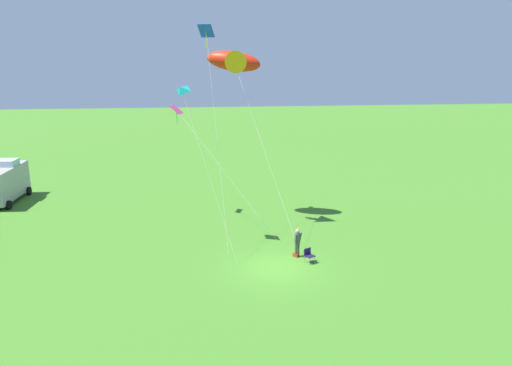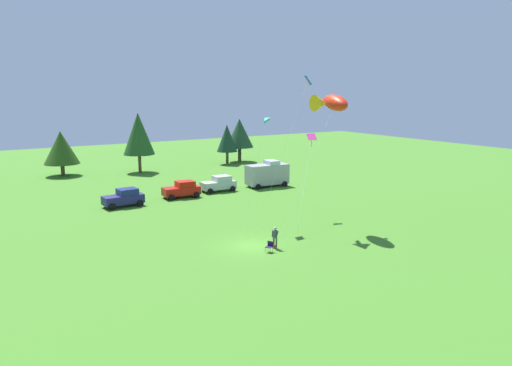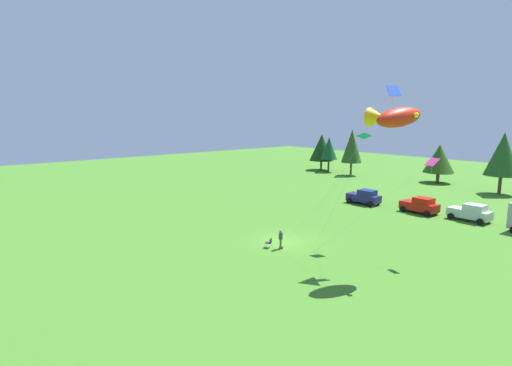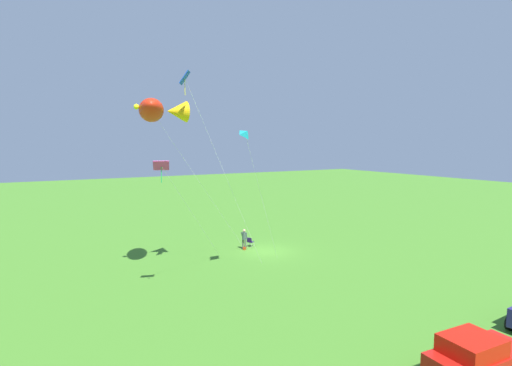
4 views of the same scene
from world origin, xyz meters
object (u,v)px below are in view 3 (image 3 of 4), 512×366
object	(u,v)px
folding_chair	(269,242)
car_red_sedan	(420,205)
kite_delta_teal	(364,135)
car_silver_compact	(471,212)
kite_diamond_blue	(391,97)
kite_diamond_rainbow	(428,166)
person_kite_flyer	(281,237)
kite_large_fish	(393,117)
backpack_on_grass	(281,247)
car_navy_hatch	(364,197)

from	to	relation	value
folding_chair	car_red_sedan	xyz separation A→B (m)	(2.16, 21.68, 0.46)
car_red_sedan	kite_delta_teal	bearing A→B (deg)	-79.59
car_silver_compact	kite_delta_teal	distance (m)	17.94
kite_diamond_blue	kite_delta_teal	world-z (taller)	kite_diamond_blue
folding_chair	kite_diamond_rainbow	distance (m)	14.18
person_kite_flyer	folding_chair	bearing A→B (deg)	-5.68
kite_large_fish	kite_diamond_blue	size ratio (longest dim) A/B	0.89
backpack_on_grass	person_kite_flyer	bearing A→B (deg)	-85.10
kite_diamond_blue	kite_delta_teal	xyz separation A→B (m)	(-3.39, 1.67, -3.07)
car_red_sedan	kite_diamond_rainbow	xyz separation A→B (m)	(7.60, -14.12, 6.52)
backpack_on_grass	kite_large_fish	size ratio (longest dim) A/B	0.03
car_red_sedan	kite_delta_teal	xyz separation A→B (m)	(1.94, -14.50, 8.64)
car_silver_compact	kite_diamond_blue	distance (m)	20.67
car_navy_hatch	kite_large_fish	xyz separation A→B (m)	(13.80, -17.12, 10.18)
car_navy_hatch	kite_diamond_rainbow	distance (m)	20.79
person_kite_flyer	car_red_sedan	world-z (taller)	car_red_sedan
backpack_on_grass	kite_diamond_rainbow	distance (m)	13.49
backpack_on_grass	kite_delta_teal	xyz separation A→B (m)	(3.25, 6.58, 9.48)
car_navy_hatch	car_silver_compact	xyz separation A→B (m)	(12.30, 1.74, 0.00)
person_kite_flyer	kite_diamond_rainbow	bearing A→B (deg)	-178.76
car_silver_compact	kite_diamond_rainbow	size ratio (longest dim) A/B	0.53
folding_chair	car_silver_compact	bearing A→B (deg)	-136.86
backpack_on_grass	car_silver_compact	distance (m)	22.92
backpack_on_grass	kite_diamond_blue	distance (m)	15.02
car_silver_compact	kite_diamond_rainbow	world-z (taller)	kite_diamond_rainbow
car_navy_hatch	kite_diamond_rainbow	size ratio (longest dim) A/B	0.54
kite_diamond_rainbow	kite_delta_teal	size ratio (longest dim) A/B	0.81
kite_diamond_rainbow	car_red_sedan	bearing A→B (deg)	118.29
folding_chair	car_red_sedan	size ratio (longest dim) A/B	0.19
kite_delta_teal	car_navy_hatch	bearing A→B (deg)	123.39
kite_diamond_blue	car_silver_compact	bearing A→B (deg)	90.26
backpack_on_grass	car_red_sedan	world-z (taller)	car_red_sedan
kite_large_fish	kite_diamond_rainbow	world-z (taller)	kite_large_fish
person_kite_flyer	car_red_sedan	distance (m)	21.19
backpack_on_grass	folding_chair	bearing A→B (deg)	-144.73
person_kite_flyer	kite_delta_teal	world-z (taller)	kite_delta_teal
kite_large_fish	kite_diamond_rainbow	xyz separation A→B (m)	(0.84, 3.88, -3.66)
folding_chair	backpack_on_grass	bearing A→B (deg)	-173.37
kite_diamond_rainbow	kite_delta_teal	xyz separation A→B (m)	(-5.66, -0.38, 2.12)
kite_large_fish	car_silver_compact	bearing A→B (deg)	94.55
person_kite_flyer	car_silver_compact	xyz separation A→B (m)	(6.56, 22.02, -0.07)
person_kite_flyer	kite_diamond_rainbow	distance (m)	13.05
kite_delta_teal	car_silver_compact	bearing A→B (deg)	77.81
backpack_on_grass	kite_delta_teal	bearing A→B (deg)	63.72
car_red_sedan	kite_diamond_rainbow	bearing A→B (deg)	-58.91
folding_chair	car_silver_compact	xyz separation A→B (m)	(7.42, 22.54, 0.46)
person_kite_flyer	car_silver_compact	distance (m)	22.98
backpack_on_grass	kite_large_fish	distance (m)	14.00
backpack_on_grass	car_navy_hatch	xyz separation A→B (m)	(-5.73, 20.20, 0.84)
kite_delta_teal	kite_diamond_rainbow	bearing A→B (deg)	3.84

